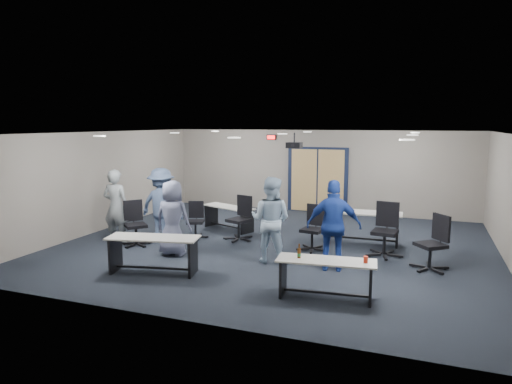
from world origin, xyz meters
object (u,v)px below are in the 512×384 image
(chair_back_a, at_px, (195,220))
(person_plaid, at_px, (173,218))
(chair_back_d, at_px, (385,230))
(person_lightblue, at_px, (271,220))
(table_front_left, at_px, (153,248))
(table_back_left, at_px, (229,214))
(person_gray, at_px, (116,207))
(chair_back_b, at_px, (239,218))
(person_navy, at_px, (334,226))
(chair_back_c, at_px, (312,228))
(chair_loose_left, at_px, (136,224))
(chair_loose_right, at_px, (431,243))
(table_back_right, at_px, (361,222))
(person_back, at_px, (162,204))
(table_front_right, at_px, (326,272))

(chair_back_a, xyz_separation_m, person_plaid, (0.24, -1.51, 0.38))
(chair_back_d, height_order, person_lightblue, person_lightblue)
(table_front_left, bearing_deg, chair_back_a, 88.40)
(table_back_left, bearing_deg, person_gray, -108.99)
(chair_back_b, distance_m, person_navy, 3.11)
(chair_back_b, height_order, chair_back_c, chair_back_b)
(person_navy, bearing_deg, chair_loose_left, -11.31)
(chair_loose_right, bearing_deg, chair_back_b, -139.94)
(chair_loose_left, bearing_deg, chair_back_b, -15.56)
(table_back_left, xyz_separation_m, person_plaid, (-0.17, -2.69, 0.40))
(table_front_left, bearing_deg, person_plaid, 90.40)
(person_plaid, relative_size, person_lightblue, 0.92)
(chair_back_d, distance_m, person_gray, 6.36)
(chair_loose_right, bearing_deg, person_plaid, -120.17)
(chair_loose_left, bearing_deg, chair_back_d, -36.40)
(table_back_left, relative_size, person_gray, 0.92)
(table_back_left, xyz_separation_m, person_navy, (3.39, -2.51, 0.47))
(table_back_right, relative_size, chair_back_b, 1.74)
(table_front_left, relative_size, chair_back_b, 1.68)
(table_front_left, xyz_separation_m, person_lightblue, (1.94, 1.47, 0.42))
(chair_back_b, relative_size, chair_back_d, 0.93)
(table_back_left, xyz_separation_m, chair_back_a, (-0.41, -1.18, 0.02))
(chair_back_d, bearing_deg, person_gray, -163.70)
(chair_back_b, relative_size, chair_loose_right, 0.99)
(table_back_left, relative_size, chair_back_d, 1.40)
(chair_back_c, xyz_separation_m, chair_loose_left, (-4.08, -1.05, 0.01))
(chair_back_c, bearing_deg, chair_loose_left, -157.00)
(table_back_right, bearing_deg, chair_back_c, -133.27)
(chair_back_d, bearing_deg, chair_loose_left, -162.54)
(person_gray, bearing_deg, person_navy, 172.66)
(person_gray, distance_m, person_back, 1.09)
(chair_back_a, bearing_deg, table_front_right, -55.45)
(person_lightblue, bearing_deg, person_gray, -0.04)
(chair_loose_left, bearing_deg, person_lightblue, -49.81)
(table_back_right, distance_m, chair_back_d, 1.19)
(chair_back_b, distance_m, chair_loose_left, 2.51)
(chair_loose_left, bearing_deg, person_back, 17.00)
(chair_back_d, relative_size, chair_loose_left, 1.11)
(chair_back_b, height_order, person_back, person_back)
(chair_loose_right, bearing_deg, chair_back_c, -141.67)
(table_back_left, distance_m, person_lightblue, 3.21)
(chair_loose_left, relative_size, person_back, 0.59)
(table_back_left, distance_m, table_back_right, 3.64)
(table_back_left, distance_m, chair_back_b, 1.21)
(table_front_right, height_order, person_navy, person_navy)
(chair_loose_left, distance_m, person_lightblue, 3.48)
(table_back_right, xyz_separation_m, chair_loose_right, (1.58, -1.66, 0.03))
(chair_loose_right, height_order, person_gray, person_gray)
(person_navy, bearing_deg, table_back_left, -45.56)
(chair_loose_right, relative_size, person_plaid, 0.67)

